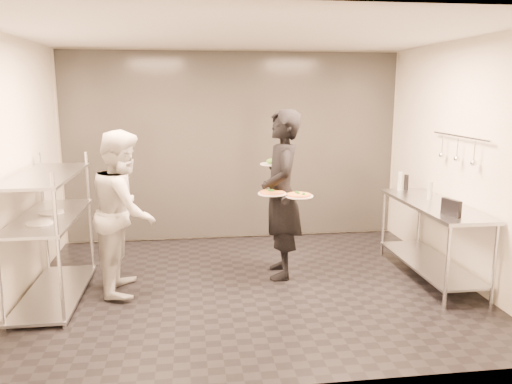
{
  "coord_description": "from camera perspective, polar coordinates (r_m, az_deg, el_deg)",
  "views": [
    {
      "loc": [
        -0.66,
        -5.38,
        2.22
      ],
      "look_at": [
        0.08,
        0.05,
        1.1
      ],
      "focal_mm": 35.0,
      "sensor_mm": 36.0,
      "label": 1
    }
  ],
  "objects": [
    {
      "name": "room_shell",
      "position": [
        6.64,
        -1.95,
        4.45
      ],
      "size": [
        5.0,
        4.0,
        2.8
      ],
      "color": "black",
      "rests_on": "ground"
    },
    {
      "name": "pass_rack",
      "position": [
        5.76,
        -22.48,
        -3.93
      ],
      "size": [
        0.6,
        1.6,
        1.5
      ],
      "color": "silver",
      "rests_on": "ground"
    },
    {
      "name": "prep_counter",
      "position": [
        6.28,
        19.5,
        -3.82
      ],
      "size": [
        0.6,
        1.8,
        0.92
      ],
      "color": "silver",
      "rests_on": "ground"
    },
    {
      "name": "utensil_rail",
      "position": [
        6.23,
        22.1,
        4.51
      ],
      "size": [
        0.07,
        1.2,
        0.31
      ],
      "color": "silver",
      "rests_on": "room_shell"
    },
    {
      "name": "waiter",
      "position": [
        5.92,
        2.93,
        -0.32
      ],
      "size": [
        0.53,
        0.77,
        2.01
      ],
      "primitive_type": "imported",
      "rotation": [
        0.0,
        0.0,
        -1.65
      ],
      "color": "black",
      "rests_on": "ground"
    },
    {
      "name": "chef",
      "position": [
        5.7,
        -14.78,
        -2.19
      ],
      "size": [
        0.68,
        0.88,
        1.81
      ],
      "primitive_type": "imported",
      "rotation": [
        0.0,
        0.0,
        1.57
      ],
      "color": "silver",
      "rests_on": "ground"
    },
    {
      "name": "pizza_plate_near",
      "position": [
        5.71,
        1.85,
        -0.08
      ],
      "size": [
        0.33,
        0.33,
        0.05
      ],
      "color": "silver",
      "rests_on": "waiter"
    },
    {
      "name": "pizza_plate_far",
      "position": [
        5.71,
        4.91,
        -0.37
      ],
      "size": [
        0.33,
        0.33,
        0.05
      ],
      "color": "silver",
      "rests_on": "waiter"
    },
    {
      "name": "salad_plate",
      "position": [
        6.18,
        1.81,
        3.38
      ],
      "size": [
        0.29,
        0.29,
        0.07
      ],
      "color": "silver",
      "rests_on": "waiter"
    },
    {
      "name": "pos_monitor",
      "position": [
        5.63,
        21.41,
        -1.68
      ],
      "size": [
        0.11,
        0.25,
        0.18
      ],
      "primitive_type": "cube",
      "rotation": [
        0.0,
        0.0,
        0.27
      ],
      "color": "black",
      "rests_on": "prep_counter"
    },
    {
      "name": "bottle_green",
      "position": [
        6.87,
        16.14,
        1.22
      ],
      "size": [
        0.07,
        0.07,
        0.24
      ],
      "primitive_type": "cylinder",
      "color": "#99A79A",
      "rests_on": "prep_counter"
    },
    {
      "name": "bottle_clear",
      "position": [
        6.39,
        19.26,
        0.16
      ],
      "size": [
        0.07,
        0.07,
        0.22
      ],
      "primitive_type": "cylinder",
      "color": "#99A79A",
      "rests_on": "prep_counter"
    },
    {
      "name": "bottle_dark",
      "position": [
        6.9,
        16.8,
        1.06
      ],
      "size": [
        0.06,
        0.06,
        0.2
      ],
      "primitive_type": "cylinder",
      "color": "black",
      "rests_on": "prep_counter"
    }
  ]
}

